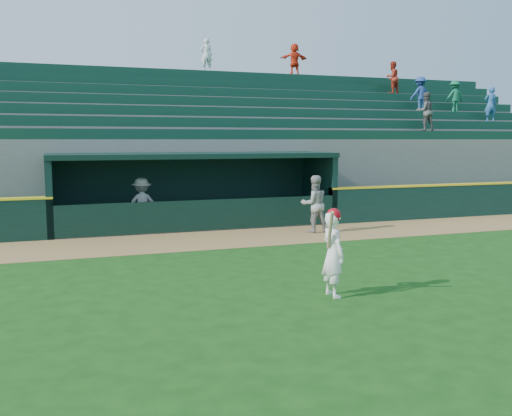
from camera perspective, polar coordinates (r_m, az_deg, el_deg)
name	(u,v)px	position (r m, az deg, el deg)	size (l,w,h in m)	color
ground	(281,277)	(12.18, 2.56, -6.93)	(120.00, 120.00, 0.00)	#164210
warning_track	(218,239)	(16.72, -3.83, -3.14)	(40.00, 3.00, 0.01)	olive
field_wall_right	(508,199)	(24.33, 23.90, 0.84)	(15.50, 0.30, 1.20)	black
wall_stripe_right	(509,183)	(24.28, 23.97, 2.32)	(15.50, 0.32, 0.06)	yellow
dugout_player_front	(314,204)	(17.92, 5.84, 0.40)	(0.87, 0.68, 1.80)	#969691
dugout_player_inside	(142,204)	(18.61, -11.34, 0.37)	(1.09, 0.63, 1.69)	#9D9D98
dugout	(193,185)	(19.54, -6.37, 2.28)	(9.40, 2.80, 2.46)	slate
stands	(166,152)	(23.95, -8.95, 5.58)	(34.50, 6.28, 7.60)	slate
batter_at_plate	(333,252)	(10.64, 7.71, -4.39)	(0.51, 0.77, 1.67)	white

